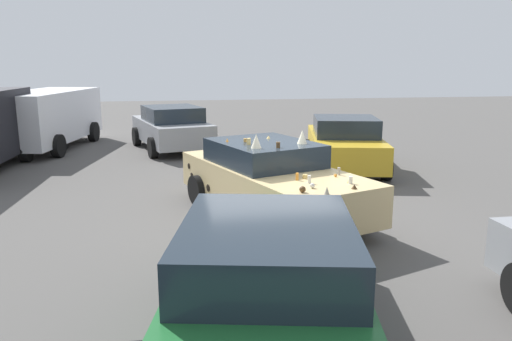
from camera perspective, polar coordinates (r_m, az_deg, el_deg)
The scene contains 6 objects.
ground_plane at distance 9.60m, azimuth 1.77°, elevation -5.19°, with size 60.00×60.00×0.00m, color #514F4C.
art_car_decorated at distance 9.45m, azimuth 1.63°, elevation -0.96°, with size 4.89×3.23×1.66m.
parked_van_behind_right at distance 18.30m, azimuth -23.04°, elevation 5.80°, with size 5.64×2.98×1.95m.
parked_sedan_behind_left at distance 5.04m, azimuth 1.37°, elevation -13.08°, with size 4.62×2.69×1.43m.
parked_sedan_far_left at distance 16.90m, azimuth -9.72°, elevation 4.91°, with size 4.48×2.81×1.47m.
parked_sedan_row_back_center at distance 13.83m, azimuth 10.15°, elevation 3.10°, with size 4.59×2.74×1.44m.
Camera 1 is at (-8.96, 1.88, 2.90)m, focal length 34.67 mm.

